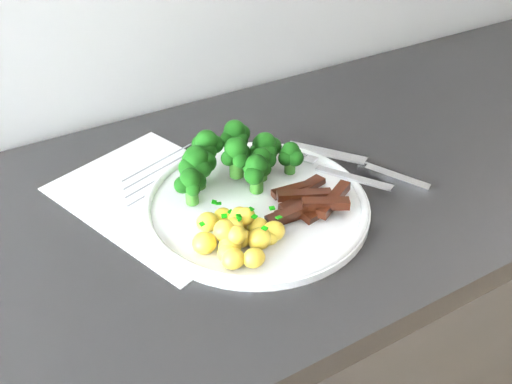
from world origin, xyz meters
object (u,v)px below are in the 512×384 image
(recipe_paper, at_px, (163,197))
(fork, at_px, (338,171))
(potatoes, at_px, (239,234))
(knife, at_px, (374,170))
(broccoli, at_px, (235,156))
(plate, at_px, (256,204))
(beef_strips, at_px, (309,202))

(recipe_paper, bearing_deg, fork, -21.85)
(recipe_paper, bearing_deg, potatoes, -75.24)
(knife, bearing_deg, broccoli, 157.02)
(plate, bearing_deg, potatoes, -134.92)
(recipe_paper, distance_m, beef_strips, 0.21)
(plate, bearing_deg, beef_strips, -38.56)
(broccoli, xyz_separation_m, potatoes, (-0.06, -0.13, -0.02))
(recipe_paper, distance_m, plate, 0.14)
(potatoes, relative_size, beef_strips, 0.84)
(broccoli, relative_size, fork, 1.16)
(potatoes, distance_m, knife, 0.26)
(broccoli, bearing_deg, potatoes, -116.88)
(beef_strips, distance_m, fork, 0.09)
(beef_strips, relative_size, fork, 0.81)
(potatoes, bearing_deg, fork, 16.07)
(plate, distance_m, beef_strips, 0.07)
(beef_strips, bearing_deg, broccoli, 116.23)
(potatoes, height_order, knife, potatoes)
(potatoes, xyz_separation_m, knife, (0.26, 0.04, -0.02))
(plate, xyz_separation_m, beef_strips, (0.06, -0.05, 0.01))
(broccoli, bearing_deg, beef_strips, -63.77)
(plate, distance_m, fork, 0.14)
(broccoli, height_order, fork, broccoli)
(potatoes, distance_m, fork, 0.20)
(potatoes, relative_size, fork, 0.68)
(broccoli, bearing_deg, recipe_paper, 165.66)
(beef_strips, height_order, fork, beef_strips)
(recipe_paper, bearing_deg, plate, -42.05)
(recipe_paper, relative_size, knife, 1.73)
(plate, relative_size, potatoes, 2.69)
(broccoli, distance_m, beef_strips, 0.13)
(broccoli, distance_m, knife, 0.21)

